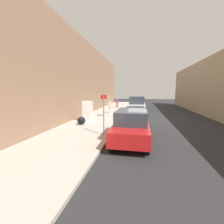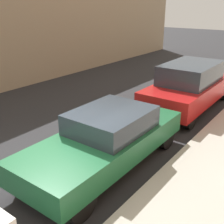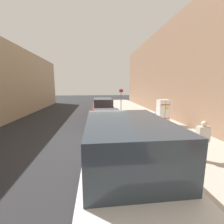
# 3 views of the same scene
# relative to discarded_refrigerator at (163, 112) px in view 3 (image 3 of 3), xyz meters

# --- Properties ---
(ground_plane) EXTENTS (80.00, 80.00, 0.00)m
(ground_plane) POSITION_rel_discarded_refrigerator_xyz_m (4.62, 2.18, -1.03)
(ground_plane) COLOR #28282B
(sidewalk_slab) EXTENTS (4.38, 44.00, 0.13)m
(sidewalk_slab) POSITION_rel_discarded_refrigerator_xyz_m (0.60, 2.18, -0.97)
(sidewalk_slab) COLOR #B2ADA0
(sidewalk_slab) RESTS_ON ground
(discarded_refrigerator) EXTENTS (0.75, 0.69, 1.80)m
(discarded_refrigerator) POSITION_rel_discarded_refrigerator_xyz_m (0.00, 0.00, 0.00)
(discarded_refrigerator) COLOR white
(discarded_refrigerator) RESTS_ON sidewalk_slab
(manhole_cover) EXTENTS (0.70, 0.70, 0.02)m
(manhole_cover) POSITION_rel_discarded_refrigerator_xyz_m (0.13, 3.43, -0.89)
(manhole_cover) COLOR #47443F
(manhole_cover) RESTS_ON sidewalk_slab
(street_sign_post) EXTENTS (0.36, 0.07, 2.50)m
(street_sign_post) POSITION_rel_discarded_refrigerator_xyz_m (2.37, -3.73, 0.51)
(street_sign_post) COLOR slate
(street_sign_post) RESTS_ON sidewalk_slab
(trash_bag) EXTENTS (0.63, 0.63, 0.63)m
(trash_bag) POSITION_rel_discarded_refrigerator_xyz_m (-0.10, -1.26, -0.59)
(trash_bag) COLOR black
(trash_bag) RESTS_ON sidewalk_slab
(pedestrian_walking_far) EXTENTS (0.44, 0.22, 1.51)m
(pedestrian_walking_far) POSITION_rel_discarded_refrigerator_xyz_m (0.90, 5.19, -0.04)
(pedestrian_walking_far) COLOR beige
(pedestrian_walking_far) RESTS_ON sidewalk_slab
(parked_suv_red) EXTENTS (1.87, 4.80, 1.73)m
(parked_suv_red) POSITION_rel_discarded_refrigerator_xyz_m (4.05, -3.95, -0.15)
(parked_suv_red) COLOR red
(parked_suv_red) RESTS_ON ground
(parked_sedan_green) EXTENTS (1.79, 4.67, 1.40)m
(parked_sedan_green) POSITION_rel_discarded_refrigerator_xyz_m (4.05, 1.16, -0.30)
(parked_sedan_green) COLOR #1E6038
(parked_sedan_green) RESTS_ON ground
(parked_van_white) EXTENTS (2.01, 4.83, 2.14)m
(parked_van_white) POSITION_rel_discarded_refrigerator_xyz_m (4.05, 6.81, 0.02)
(parked_van_white) COLOR silver
(parked_van_white) RESTS_ON ground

